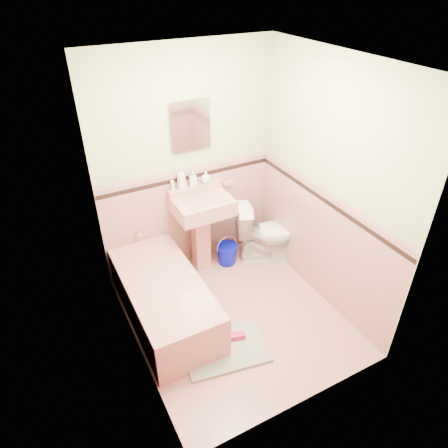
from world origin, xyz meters
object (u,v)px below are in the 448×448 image
bathtub (165,301)px  sink (203,235)px  soap_bottle_mid (193,179)px  soap_bottle_right (206,177)px  toilet (267,233)px  shoe (238,336)px  medicine_cabinet (191,125)px  soap_bottle_left (181,178)px  bucket (227,254)px

bathtub → sink: size_ratio=1.56×
soap_bottle_mid → soap_bottle_right: bearing=0.0°
soap_bottle_mid → toilet: (0.77, -0.34, -0.75)m
soap_bottle_mid → shoe: bearing=-97.3°
medicine_cabinet → soap_bottle_left: 0.57m
bucket → shoe: size_ratio=1.72×
bathtub → toilet: bearing=14.4°
soap_bottle_mid → bucket: 1.06m
bathtub → soap_bottle_left: 1.28m
soap_bottle_left → soap_bottle_mid: soap_bottle_left is taller
shoe → sink: bearing=97.3°
soap_bottle_left → toilet: size_ratio=0.34×
soap_bottle_right → soap_bottle_left: bearing=180.0°
medicine_cabinet → soap_bottle_left: medicine_cabinet is taller
medicine_cabinet → soap_bottle_mid: bearing=-111.7°
soap_bottle_right → toilet: size_ratio=0.19×
toilet → bucket: bearing=96.7°
soap_bottle_mid → soap_bottle_right: (0.15, 0.00, -0.02)m
medicine_cabinet → soap_bottle_mid: size_ratio=2.62×
medicine_cabinet → shoe: medicine_cabinet is taller
bucket → shoe: bucket is taller
bathtub → medicine_cabinet: (0.68, 0.74, 1.47)m
bathtub → sink: sink is taller
bathtub → toilet: (1.44, 0.37, 0.14)m
soap_bottle_left → soap_bottle_mid: (0.13, 0.00, -0.04)m
soap_bottle_mid → shoe: 1.70m
soap_bottle_mid → toilet: bearing=-23.7°
bucket → medicine_cabinet: bearing=140.9°
soap_bottle_right → shoe: 1.71m
sink → bucket: bearing=-5.7°
medicine_cabinet → soap_bottle_mid: (-0.01, -0.03, -0.59)m
soap_bottle_mid → soap_bottle_right: soap_bottle_mid is taller
sink → bucket: sink is taller
bucket → soap_bottle_mid: bearing=145.7°
medicine_cabinet → toilet: 1.58m
bathtub → medicine_cabinet: size_ratio=3.38×
toilet → shoe: toilet is taller
medicine_cabinet → bucket: medicine_cabinet is taller
bathtub → shoe: size_ratio=10.23×
toilet → medicine_cabinet: bearing=86.3°
soap_bottle_mid → sink: bearing=-86.2°
soap_bottle_mid → medicine_cabinet: bearing=68.3°
bucket → sink: bearing=174.3°
medicine_cabinet → bathtub: bearing=-132.6°
soap_bottle_left → shoe: (-0.04, -1.32, -1.09)m
toilet → bucket: 0.54m
soap_bottle_right → toilet: bearing=-28.7°
soap_bottle_mid → shoe: soap_bottle_mid is taller
bucket → shoe: (-0.48, -1.11, -0.07)m
sink → soap_bottle_right: (0.14, 0.18, 0.62)m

